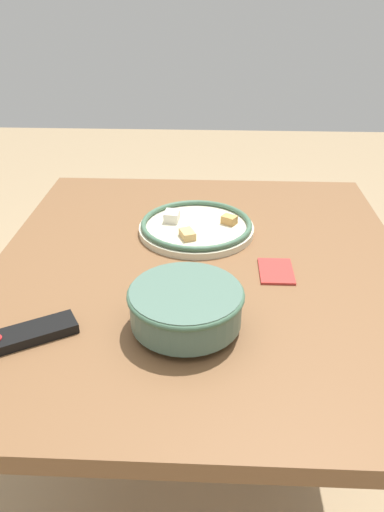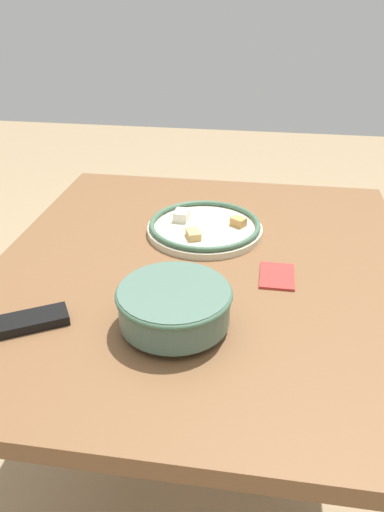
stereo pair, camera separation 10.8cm
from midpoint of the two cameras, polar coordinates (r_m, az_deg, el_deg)
ground_plane at (r=1.72m, az=-1.19°, el=-23.69°), size 8.00×8.00×0.00m
dining_table at (r=1.25m, az=-1.51°, el=-4.67°), size 1.13×1.00×0.77m
noodle_bowl at (r=0.96m, az=-3.92°, el=-5.80°), size 0.23×0.23×0.09m
food_plate at (r=1.34m, az=-1.82°, el=3.32°), size 0.31×0.31×0.04m
tv_remote at (r=1.03m, az=-20.92°, el=-8.39°), size 0.14×0.18×0.02m
folded_napkin at (r=1.17m, az=7.01°, el=-1.80°), size 0.11×0.08×0.01m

